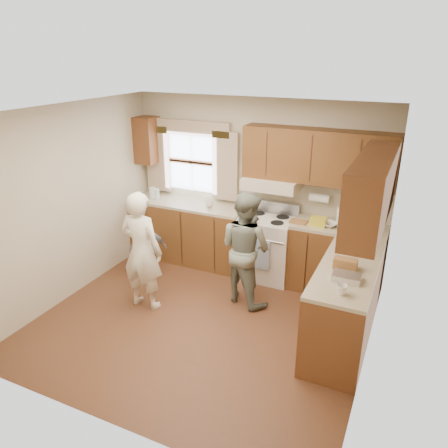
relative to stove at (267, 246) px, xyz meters
The scene contains 6 objects.
room 1.66m from the stove, 101.81° to the right, with size 3.80×3.80×3.80m.
kitchen_fixtures 0.61m from the stove, 48.75° to the right, with size 3.80×2.25×2.15m.
stove is the anchor object (origin of this frame).
woman_left 1.85m from the stove, 128.81° to the right, with size 0.56×0.37×1.54m, color white.
woman_right 0.81m from the stove, 91.81° to the right, with size 0.73×0.57×1.50m, color #294331.
child 1.70m from the stove, 153.48° to the right, with size 0.53×0.22×0.90m, color gray.
Camera 1 is at (2.13, -4.00, 3.09)m, focal length 35.00 mm.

